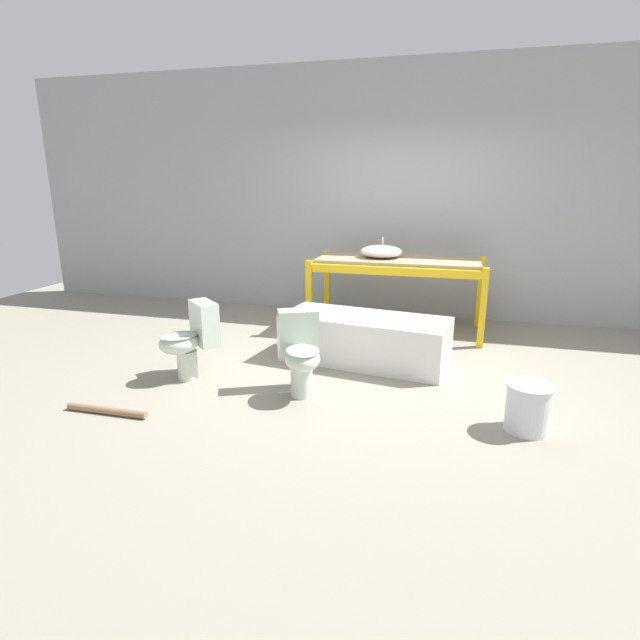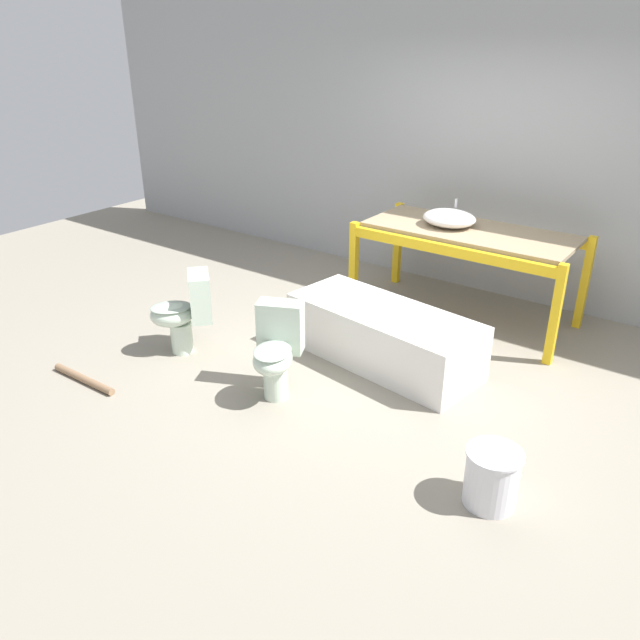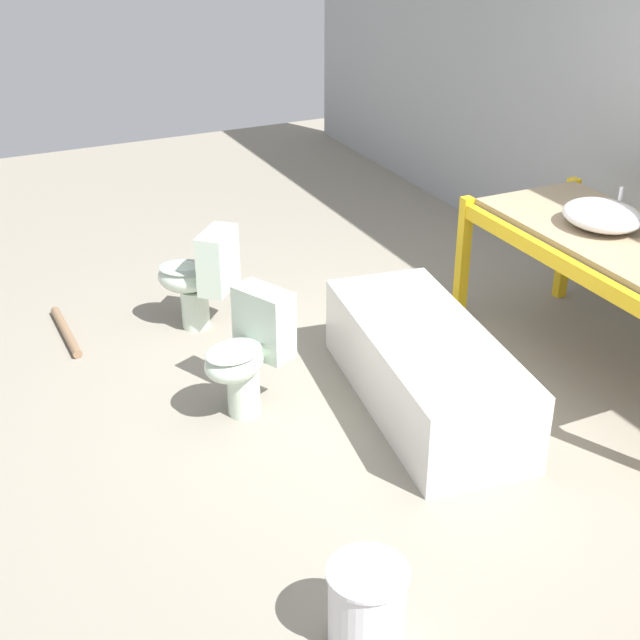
{
  "view_description": "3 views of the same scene",
  "coord_description": "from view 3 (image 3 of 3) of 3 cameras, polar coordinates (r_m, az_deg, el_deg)",
  "views": [
    {
      "loc": [
        0.74,
        -4.59,
        1.75
      ],
      "look_at": [
        -0.31,
        -0.7,
        0.62
      ],
      "focal_mm": 28.0,
      "sensor_mm": 36.0,
      "label": 1
    },
    {
      "loc": [
        2.21,
        -3.94,
        2.54
      ],
      "look_at": [
        -0.12,
        -0.73,
        0.67
      ],
      "focal_mm": 35.0,
      "sensor_mm": 36.0,
      "label": 2
    },
    {
      "loc": [
        3.59,
        -2.32,
        2.8
      ],
      "look_at": [
        -0.06,
        -0.58,
        0.69
      ],
      "focal_mm": 50.0,
      "sensor_mm": 36.0,
      "label": 3
    }
  ],
  "objects": [
    {
      "name": "sink_basin",
      "position": [
        5.46,
        17.61,
        6.41
      ],
      "size": [
        0.49,
        0.43,
        0.23
      ],
      "color": "white",
      "rests_on": "shelving_rack"
    },
    {
      "name": "bathtub_main",
      "position": [
        5.05,
        6.73,
        -2.76
      ],
      "size": [
        1.7,
        0.88,
        0.47
      ],
      "rotation": [
        0.0,
        0.0,
        -0.15
      ],
      "color": "white",
      "rests_on": "ground_plane"
    },
    {
      "name": "shelving_rack",
      "position": [
        5.41,
        18.89,
        3.86
      ],
      "size": [
        2.01,
        0.93,
        0.87
      ],
      "color": "yellow",
      "rests_on": "ground_plane"
    },
    {
      "name": "ground_plane",
      "position": [
        5.11,
        6.15,
        -5.88
      ],
      "size": [
        12.0,
        12.0,
        0.0
      ],
      "primitive_type": "plane",
      "color": "gray"
    },
    {
      "name": "bucket_white",
      "position": [
        3.68,
        3.03,
        -17.68
      ],
      "size": [
        0.33,
        0.33,
        0.36
      ],
      "color": "silver",
      "rests_on": "ground_plane"
    },
    {
      "name": "toilet_near",
      "position": [
        4.93,
        -4.63,
        -1.94
      ],
      "size": [
        0.5,
        0.59,
        0.7
      ],
      "rotation": [
        0.0,
        0.0,
        0.43
      ],
      "color": "silver",
      "rests_on": "ground_plane"
    },
    {
      "name": "toilet_far",
      "position": [
        5.85,
        -7.7,
        2.86
      ],
      "size": [
        0.57,
        0.59,
        0.7
      ],
      "rotation": [
        0.0,
        0.0,
        -0.73
      ],
      "color": "silver",
      "rests_on": "ground_plane"
    },
    {
      "name": "loose_pipe",
      "position": [
        6.09,
        -15.95,
        -0.71
      ],
      "size": [
        0.69,
        0.07,
        0.06
      ],
      "color": "#8C6B4C",
      "rests_on": "ground_plane"
    }
  ]
}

